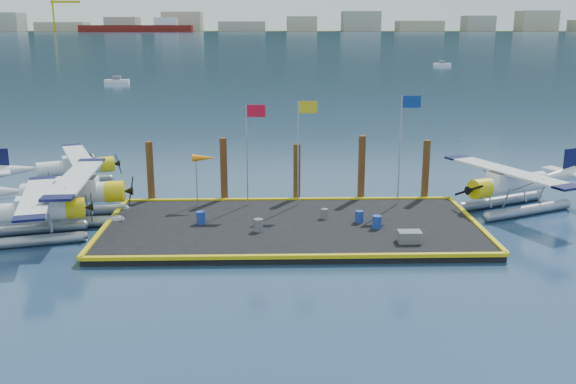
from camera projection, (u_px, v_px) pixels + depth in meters
name	position (u px, v px, depth m)	size (l,w,h in m)	color
ground	(292.00, 231.00, 34.82)	(4000.00, 4000.00, 0.00)	navy
dock	(292.00, 228.00, 34.77)	(20.00, 10.00, 0.40)	black
dock_bumpers	(292.00, 222.00, 34.70)	(20.25, 10.25, 0.18)	gold
far_backdrop	(359.00, 24.00, 1718.59)	(3050.00, 2050.00, 810.00)	black
seaplane_a	(31.00, 215.00, 33.06)	(8.25, 8.90, 3.16)	gray
seaplane_b	(70.00, 196.00, 36.09)	(9.01, 9.94, 3.52)	gray
seaplane_c	(73.00, 169.00, 43.34)	(8.18, 8.63, 3.14)	gray
seaplane_d	(511.00, 187.00, 38.15)	(8.90, 9.32, 3.42)	gray
drum_0	(201.00, 218.00, 34.72)	(0.48, 0.48, 0.67)	navy
drum_1	(377.00, 222.00, 33.94)	(0.48, 0.48, 0.68)	navy
drum_2	(359.00, 217.00, 34.96)	(0.46, 0.46, 0.64)	navy
drum_3	(258.00, 225.00, 33.44)	(0.47, 0.47, 0.67)	#5A595E
drum_5	(324.00, 214.00, 35.67)	(0.39, 0.39, 0.55)	#5A595E
crate	(409.00, 237.00, 31.77)	(1.15, 0.76, 0.57)	#5A595E
flagpole_red	(250.00, 139.00, 37.32)	(1.14, 0.08, 6.00)	#96979E
flagpole_yellow	(302.00, 137.00, 37.37)	(1.14, 0.08, 6.20)	#96979E
flagpole_blue	(404.00, 134.00, 37.49)	(1.14, 0.08, 6.50)	#96979E
windsock	(204.00, 159.00, 37.54)	(1.40, 0.44, 3.12)	#96979E
piling_0	(150.00, 174.00, 39.30)	(0.44, 0.44, 4.00)	#4B2A15
piling_1	(224.00, 172.00, 39.40)	(0.44, 0.44, 4.20)	#4B2A15
piling_2	(297.00, 174.00, 39.57)	(0.44, 0.44, 3.80)	#4B2A15
piling_3	(361.00, 170.00, 39.62)	(0.44, 0.44, 4.30)	#4B2A15
piling_4	(426.00, 172.00, 39.76)	(0.44, 0.44, 4.00)	#4B2A15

